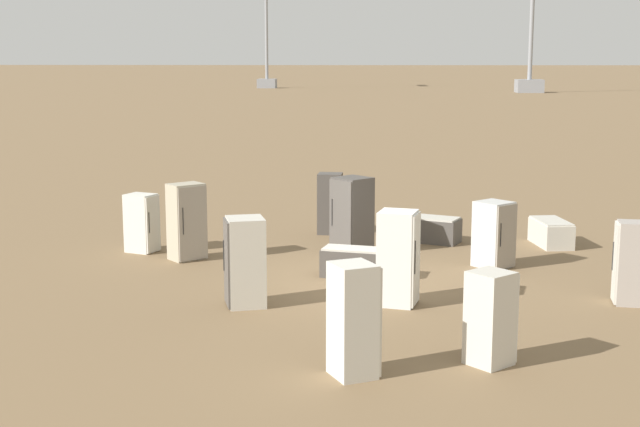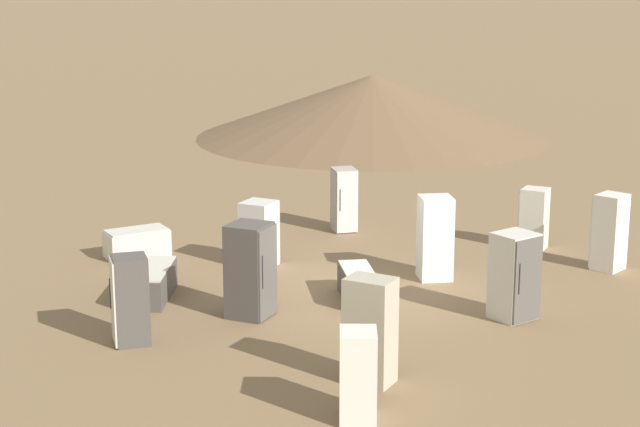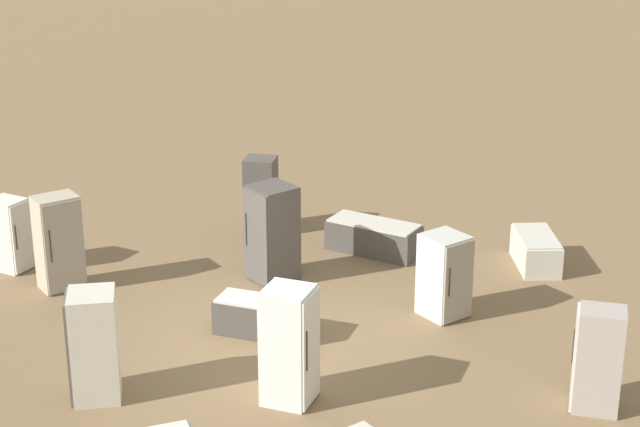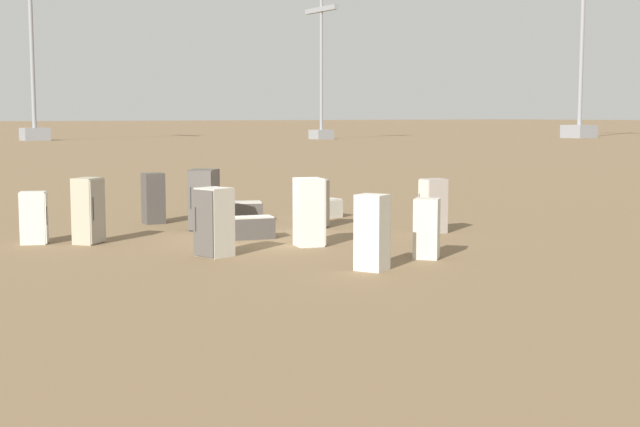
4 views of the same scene
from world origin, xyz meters
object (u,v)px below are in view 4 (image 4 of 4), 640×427
Objects in this scene: discarded_fridge_9 at (315,204)px; power_pylon_2 at (33,75)px; discarded_fridge_7 at (433,206)px; discarded_fridge_11 at (309,212)px; discarded_fridge_3 at (246,228)px; discarded_fridge_6 at (34,218)px; discarded_fridge_5 at (321,207)px; discarded_fridge_8 at (204,200)px; discarded_fridge_0 at (372,232)px; power_pylon_0 at (581,70)px; discarded_fridge_2 at (234,212)px; discarded_fridge_1 at (214,222)px; power_pylon_1 at (321,90)px; discarded_fridge_12 at (427,228)px; discarded_fridge_4 at (153,198)px; discarded_fridge_10 at (88,211)px.

power_pylon_2 is at bearing -143.34° from discarded_fridge_9.
discarded_fridge_7 is 4.48m from discarded_fridge_11.
discarded_fridge_6 is (2.20, 5.27, 0.39)m from discarded_fridge_3.
discarded_fridge_8 reaches higher than discarded_fridge_5.
discarded_fridge_0 is 3.98m from discarded_fridge_11.
power_pylon_2 is 19.20× the size of discarded_fridge_9.
discarded_fridge_0 is 1.21× the size of discarded_fridge_6.
discarded_fridge_11 is at bearing 128.27° from power_pylon_0.
power_pylon_0 is 16.42× the size of discarded_fridge_2.
power_pylon_2 is 16.70× the size of discarded_fridge_0.
discarded_fridge_3 is at bearing 139.39° from discarded_fridge_8.
power_pylon_0 is at bearing -68.38° from discarded_fridge_1.
discarded_fridge_6 is 7.44m from discarded_fridge_11.
discarded_fridge_12 is at bearing 149.01° from power_pylon_1.
power_pylon_2 reaches higher than discarded_fridge_4.
power_pylon_1 is at bearing -79.90° from discarded_fridge_8.
discarded_fridge_4 is at bearing -86.66° from discarded_fridge_9.
discarded_fridge_12 is at bearing -69.67° from discarded_fridge_4.
power_pylon_1 is 15.10× the size of discarded_fridge_9.
discarded_fridge_3 is 1.11× the size of discarded_fridge_9.
discarded_fridge_3 is 2.33m from discarded_fridge_11.
power_pylon_1 is 107.52m from discarded_fridge_12.
discarded_fridge_5 is 9.33m from discarded_fridge_12.
discarded_fridge_9 is at bearing 104.20° from discarded_fridge_6.
discarded_fridge_5 is (9.58, -4.71, -0.53)m from discarded_fridge_0.
discarded_fridge_6 is (-1.36, 10.03, 0.39)m from discarded_fridge_5.
discarded_fridge_3 is at bearing 146.48° from power_pylon_1.
power_pylon_1 is 12.16× the size of discarded_fridge_8.
discarded_fridge_7 is at bearing 171.54° from power_pylon_2.
discarded_fridge_7 is (-73.34, 88.88, -9.38)m from power_pylon_0.
discarded_fridge_5 is (-98.18, 15.90, -8.53)m from power_pylon_2.
power_pylon_1 is 100.03m from discarded_fridge_2.
discarded_fridge_11 reaches higher than discarded_fridge_0.
discarded_fridge_1 is 5.19m from discarded_fridge_12.
discarded_fridge_0 is at bearing 13.15° from discarded_fridge_3.
power_pylon_1 is 13.54× the size of discarded_fridge_3.
discarded_fridge_0 is 10.69m from discarded_fridge_5.
discarded_fridge_0 is (-92.66, 57.35, -6.11)m from power_pylon_1.
discarded_fridge_9 is (-70.40, 91.12, -9.44)m from power_pylon_0.
discarded_fridge_11 is at bearing 102.09° from discarded_fridge_10.
discarded_fridge_2 is 1.25× the size of discarded_fridge_7.
discarded_fridge_8 is at bearing 60.24° from discarded_fridge_7.
power_pylon_1 is 107.22m from discarded_fridge_1.
power_pylon_2 is at bearing -167.89° from discarded_fridge_2.
discarded_fridge_11 is at bearing 33.33° from discarded_fridge_3.
discarded_fridge_11 is at bearing 141.93° from discarded_fridge_0.
power_pylon_2 is at bearing 81.53° from discarded_fridge_4.
discarded_fridge_0 is 10.04m from discarded_fridge_2.
discarded_fridge_6 is (-2.57, 4.43, -0.10)m from discarded_fridge_4.
discarded_fridge_3 is at bearing -146.01° from discarded_fridge_11.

